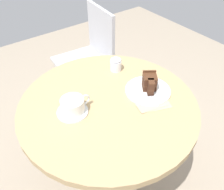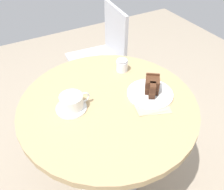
{
  "view_description": "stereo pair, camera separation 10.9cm",
  "coord_description": "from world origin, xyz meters",
  "px_view_note": "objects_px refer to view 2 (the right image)",
  "views": [
    {
      "loc": [
        -0.47,
        -0.67,
        1.45
      ],
      "look_at": [
        0.02,
        -0.0,
        0.74
      ],
      "focal_mm": 38.0,
      "sensor_mm": 36.0,
      "label": 1
    },
    {
      "loc": [
        -0.38,
        -0.72,
        1.45
      ],
      "look_at": [
        0.02,
        -0.0,
        0.74
      ],
      "focal_mm": 38.0,
      "sensor_mm": 36.0,
      "label": 2
    }
  ],
  "objects_px": {
    "cake_slice": "(152,86)",
    "cafe_chair": "(104,52)",
    "sugar_pot": "(122,65)",
    "coffee_cup": "(72,101)",
    "napkin": "(150,103)",
    "teaspoon": "(80,109)",
    "saucer": "(71,108)",
    "fork": "(144,100)",
    "cake_plate": "(150,94)"
  },
  "relations": [
    {
      "from": "teaspoon",
      "to": "cake_slice",
      "type": "bearing_deg",
      "value": 97.21
    },
    {
      "from": "fork",
      "to": "sugar_pot",
      "type": "relative_size",
      "value": 1.73
    },
    {
      "from": "cake_plate",
      "to": "napkin",
      "type": "relative_size",
      "value": 1.13
    },
    {
      "from": "coffee_cup",
      "to": "fork",
      "type": "height_order",
      "value": "coffee_cup"
    },
    {
      "from": "cake_slice",
      "to": "fork",
      "type": "bearing_deg",
      "value": -153.62
    },
    {
      "from": "cake_slice",
      "to": "cake_plate",
      "type": "bearing_deg",
      "value": -162.03
    },
    {
      "from": "teaspoon",
      "to": "napkin",
      "type": "bearing_deg",
      "value": 85.95
    },
    {
      "from": "napkin",
      "to": "sugar_pot",
      "type": "height_order",
      "value": "sugar_pot"
    },
    {
      "from": "cake_slice",
      "to": "napkin",
      "type": "relative_size",
      "value": 0.54
    },
    {
      "from": "cake_plate",
      "to": "cake_slice",
      "type": "relative_size",
      "value": 2.11
    },
    {
      "from": "cake_plate",
      "to": "cafe_chair",
      "type": "height_order",
      "value": "cafe_chair"
    },
    {
      "from": "fork",
      "to": "cafe_chair",
      "type": "relative_size",
      "value": 0.15
    },
    {
      "from": "cake_slice",
      "to": "cafe_chair",
      "type": "distance_m",
      "value": 0.81
    },
    {
      "from": "napkin",
      "to": "sugar_pot",
      "type": "relative_size",
      "value": 2.63
    },
    {
      "from": "cafe_chair",
      "to": "coffee_cup",
      "type": "bearing_deg",
      "value": -31.97
    },
    {
      "from": "cake_slice",
      "to": "cafe_chair",
      "type": "height_order",
      "value": "cafe_chair"
    },
    {
      "from": "teaspoon",
      "to": "cake_slice",
      "type": "xyz_separation_m",
      "value": [
        0.35,
        -0.06,
        0.04
      ]
    },
    {
      "from": "sugar_pot",
      "to": "napkin",
      "type": "bearing_deg",
      "value": -94.11
    },
    {
      "from": "saucer",
      "to": "cafe_chair",
      "type": "distance_m",
      "value": 0.87
    },
    {
      "from": "teaspoon",
      "to": "cafe_chair",
      "type": "bearing_deg",
      "value": 162.15
    },
    {
      "from": "coffee_cup",
      "to": "fork",
      "type": "xyz_separation_m",
      "value": [
        0.3,
        -0.12,
        -0.03
      ]
    },
    {
      "from": "cake_plate",
      "to": "cake_slice",
      "type": "height_order",
      "value": "cake_slice"
    },
    {
      "from": "teaspoon",
      "to": "saucer",
      "type": "bearing_deg",
      "value": -119.21
    },
    {
      "from": "fork",
      "to": "napkin",
      "type": "bearing_deg",
      "value": 167.64
    },
    {
      "from": "saucer",
      "to": "teaspoon",
      "type": "bearing_deg",
      "value": -45.87
    },
    {
      "from": "sugar_pot",
      "to": "saucer",
      "type": "bearing_deg",
      "value": -157.1
    },
    {
      "from": "coffee_cup",
      "to": "cake_slice",
      "type": "distance_m",
      "value": 0.38
    },
    {
      "from": "teaspoon",
      "to": "sugar_pot",
      "type": "bearing_deg",
      "value": 135.63
    },
    {
      "from": "teaspoon",
      "to": "sugar_pot",
      "type": "height_order",
      "value": "sugar_pot"
    },
    {
      "from": "cake_slice",
      "to": "sugar_pot",
      "type": "relative_size",
      "value": 1.41
    },
    {
      "from": "saucer",
      "to": "fork",
      "type": "bearing_deg",
      "value": -21.61
    },
    {
      "from": "coffee_cup",
      "to": "teaspoon",
      "type": "relative_size",
      "value": 1.54
    },
    {
      "from": "coffee_cup",
      "to": "cafe_chair",
      "type": "relative_size",
      "value": 0.17
    },
    {
      "from": "teaspoon",
      "to": "napkin",
      "type": "relative_size",
      "value": 0.46
    },
    {
      "from": "fork",
      "to": "sugar_pot",
      "type": "distance_m",
      "value": 0.28
    },
    {
      "from": "saucer",
      "to": "coffee_cup",
      "type": "height_order",
      "value": "coffee_cup"
    },
    {
      "from": "napkin",
      "to": "teaspoon",
      "type": "bearing_deg",
      "value": 159.29
    },
    {
      "from": "saucer",
      "to": "coffee_cup",
      "type": "distance_m",
      "value": 0.04
    },
    {
      "from": "cake_plate",
      "to": "coffee_cup",
      "type": "bearing_deg",
      "value": 165.9
    },
    {
      "from": "saucer",
      "to": "coffee_cup",
      "type": "xyz_separation_m",
      "value": [
        0.01,
        -0.0,
        0.04
      ]
    },
    {
      "from": "saucer",
      "to": "sugar_pot",
      "type": "xyz_separation_m",
      "value": [
        0.35,
        0.15,
        0.03
      ]
    },
    {
      "from": "saucer",
      "to": "cafe_chair",
      "type": "xyz_separation_m",
      "value": [
        0.51,
        0.67,
        -0.2
      ]
    },
    {
      "from": "coffee_cup",
      "to": "fork",
      "type": "bearing_deg",
      "value": -21.97
    },
    {
      "from": "sugar_pot",
      "to": "cake_slice",
      "type": "bearing_deg",
      "value": -84.07
    },
    {
      "from": "coffee_cup",
      "to": "teaspoon",
      "type": "xyz_separation_m",
      "value": [
        0.02,
        -0.03,
        -0.03
      ]
    },
    {
      "from": "saucer",
      "to": "napkin",
      "type": "relative_size",
      "value": 0.71
    },
    {
      "from": "saucer",
      "to": "napkin",
      "type": "height_order",
      "value": "saucer"
    },
    {
      "from": "saucer",
      "to": "coffee_cup",
      "type": "relative_size",
      "value": 1.0
    },
    {
      "from": "cake_slice",
      "to": "teaspoon",
      "type": "bearing_deg",
      "value": 170.55
    },
    {
      "from": "teaspoon",
      "to": "cafe_chair",
      "type": "xyz_separation_m",
      "value": [
        0.48,
        0.7,
        -0.21
      ]
    }
  ]
}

